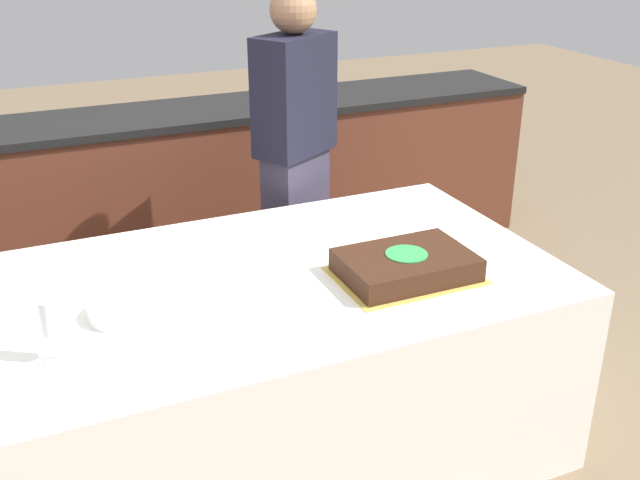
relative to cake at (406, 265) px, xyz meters
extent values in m
plane|color=#7A664C|center=(-0.47, 0.20, -0.78)|extent=(14.00, 14.00, 0.00)
cube|color=#5B2D1E|center=(-0.47, 1.86, -0.34)|extent=(4.40, 0.55, 0.88)
cube|color=black|center=(-0.47, 1.86, 0.12)|extent=(4.40, 0.58, 0.04)
cube|color=white|center=(-0.47, 0.20, -0.41)|extent=(2.10, 1.17, 0.74)
cube|color=gold|center=(0.00, 0.00, -0.04)|extent=(0.49, 0.35, 0.00)
cube|color=#381E11|center=(0.00, 0.00, 0.00)|extent=(0.45, 0.31, 0.08)
cylinder|color=green|center=(0.00, 0.00, 0.04)|extent=(0.15, 0.15, 0.00)
cylinder|color=white|center=(-0.94, 0.12, -0.02)|extent=(0.22, 0.22, 0.04)
cylinder|color=white|center=(-1.16, -0.05, -0.04)|extent=(0.07, 0.07, 0.00)
cylinder|color=white|center=(-1.16, -0.05, 0.00)|extent=(0.01, 0.01, 0.08)
cylinder|color=white|center=(-1.16, -0.05, 0.10)|extent=(0.05, 0.05, 0.10)
cylinder|color=white|center=(0.09, 0.30, -0.04)|extent=(0.21, 0.21, 0.00)
cylinder|color=white|center=(0.40, 0.27, -0.04)|extent=(0.21, 0.21, 0.00)
cube|color=#383347|center=(0.00, 1.00, -0.33)|extent=(0.35, 0.30, 0.90)
cube|color=black|center=(0.00, 1.00, 0.38)|extent=(0.42, 0.36, 0.52)
sphere|color=#936B4C|center=(0.00, 1.00, 0.74)|extent=(0.20, 0.20, 0.20)
camera|label=1|loc=(-1.21, -1.99, 1.13)|focal=42.00mm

